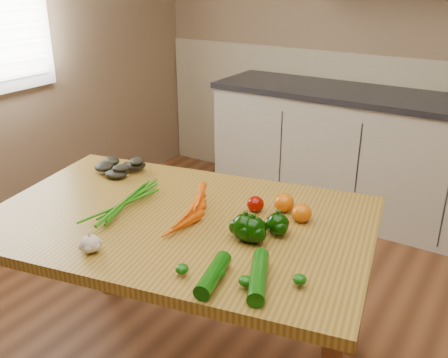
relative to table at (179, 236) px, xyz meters
name	(u,v)px	position (x,y,z in m)	size (l,w,h in m)	color
room	(233,112)	(0.27, -0.04, 0.55)	(4.04, 5.04, 2.64)	brown
counter_run	(414,163)	(0.48, 1.97, -0.24)	(2.84, 0.64, 1.14)	#B7B098
table	(179,236)	(0.00, 0.00, 0.00)	(1.62, 1.21, 0.78)	olive
carrot_bunch	(170,207)	(-0.04, -0.01, 0.12)	(0.27, 0.21, 0.07)	#EC5805
leafy_greens	(119,163)	(-0.50, 0.21, 0.14)	(0.21, 0.19, 0.10)	black
garlic_bulb	(90,244)	(-0.10, -0.36, 0.12)	(0.07, 0.07, 0.06)	silver
pepper_a	(245,227)	(0.30, -0.01, 0.13)	(0.10, 0.10, 0.10)	black
pepper_b	(278,224)	(0.38, 0.08, 0.13)	(0.08, 0.08, 0.08)	black
pepper_c	(253,230)	(0.33, -0.01, 0.13)	(0.09, 0.09, 0.09)	black
tomato_a	(255,204)	(0.23, 0.20, 0.12)	(0.07, 0.07, 0.06)	#7F0A02
tomato_b	(284,203)	(0.32, 0.26, 0.12)	(0.08, 0.08, 0.07)	#D65E05
tomato_c	(302,213)	(0.42, 0.22, 0.12)	(0.08, 0.08, 0.07)	#D65E05
zucchini_a	(259,276)	(0.47, -0.23, 0.11)	(0.05, 0.05, 0.25)	#0B4707
zucchini_b	(213,275)	(0.35, -0.29, 0.11)	(0.05, 0.05, 0.20)	#0B4707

